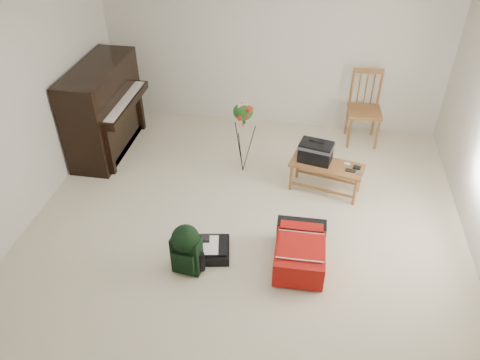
% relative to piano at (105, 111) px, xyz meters
% --- Properties ---
extents(floor, '(5.00, 5.50, 0.01)m').
position_rel_piano_xyz_m(floor, '(2.19, -1.60, -0.60)').
color(floor, beige).
rests_on(floor, ground).
extents(ceiling, '(5.00, 5.50, 0.01)m').
position_rel_piano_xyz_m(ceiling, '(2.19, -1.60, 1.90)').
color(ceiling, white).
rests_on(ceiling, wall_back).
extents(wall_back, '(5.00, 0.04, 2.50)m').
position_rel_piano_xyz_m(wall_back, '(2.19, 1.15, 0.65)').
color(wall_back, beige).
rests_on(wall_back, floor).
extents(wall_left, '(0.04, 5.50, 2.50)m').
position_rel_piano_xyz_m(wall_left, '(-0.31, -1.60, 0.65)').
color(wall_left, beige).
rests_on(wall_left, floor).
extents(piano, '(0.71, 1.50, 1.25)m').
position_rel_piano_xyz_m(piano, '(0.00, 0.00, 0.00)').
color(piano, black).
rests_on(piano, floor).
extents(bench, '(0.95, 0.55, 0.69)m').
position_rel_piano_xyz_m(bench, '(2.96, -0.50, -0.11)').
color(bench, olive).
rests_on(bench, floor).
extents(dining_chair, '(0.49, 0.49, 1.06)m').
position_rel_piano_xyz_m(dining_chair, '(3.57, 0.82, -0.08)').
color(dining_chair, olive).
rests_on(dining_chair, floor).
extents(red_suitcase, '(0.53, 0.77, 0.33)m').
position_rel_piano_xyz_m(red_suitcase, '(2.84, -1.79, -0.43)').
color(red_suitcase, '#B71C07').
rests_on(red_suitcase, floor).
extents(black_duffel, '(0.54, 0.46, 0.20)m').
position_rel_piano_xyz_m(black_duffel, '(1.85, -1.87, -0.53)').
color(black_duffel, black).
rests_on(black_duffel, floor).
extents(green_backpack, '(0.31, 0.29, 0.58)m').
position_rel_piano_xyz_m(green_backpack, '(1.70, -2.12, -0.28)').
color(green_backpack, black).
rests_on(green_backpack, floor).
extents(flower_stand, '(0.41, 0.41, 1.04)m').
position_rel_piano_xyz_m(flower_stand, '(1.98, -0.25, -0.09)').
color(flower_stand, black).
rests_on(flower_stand, floor).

